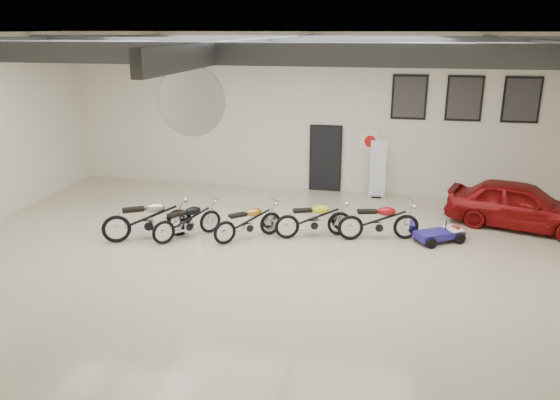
% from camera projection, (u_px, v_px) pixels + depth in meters
% --- Properties ---
extents(floor, '(16.00, 12.00, 0.01)m').
position_uv_depth(floor, '(269.00, 261.00, 12.48)').
color(floor, '#C4B695').
rests_on(floor, ground).
extents(ceiling, '(16.00, 12.00, 0.01)m').
position_uv_depth(ceiling, '(268.00, 33.00, 10.98)').
color(ceiling, slate).
rests_on(ceiling, back_wall).
extents(back_wall, '(16.00, 0.02, 5.00)m').
position_uv_depth(back_wall, '(311.00, 114.00, 17.33)').
color(back_wall, beige).
rests_on(back_wall, floor).
extents(ceiling_beams, '(15.80, 11.80, 0.32)m').
position_uv_depth(ceiling_beams, '(268.00, 46.00, 11.05)').
color(ceiling_beams, '#56585E').
rests_on(ceiling_beams, ceiling).
extents(door, '(0.92, 0.08, 2.10)m').
position_uv_depth(door, '(325.00, 159.00, 17.62)').
color(door, black).
rests_on(door, back_wall).
extents(logo_plaque, '(2.30, 0.06, 1.16)m').
position_uv_depth(logo_plaque, '(191.00, 101.00, 17.98)').
color(logo_plaque, silver).
rests_on(logo_plaque, back_wall).
extents(poster_left, '(1.05, 0.08, 1.35)m').
position_uv_depth(poster_left, '(409.00, 97.00, 16.52)').
color(poster_left, black).
rests_on(poster_left, back_wall).
extents(poster_mid, '(1.05, 0.08, 1.35)m').
position_uv_depth(poster_mid, '(464.00, 98.00, 16.20)').
color(poster_mid, black).
rests_on(poster_mid, back_wall).
extents(poster_right, '(1.05, 0.08, 1.35)m').
position_uv_depth(poster_right, '(522.00, 100.00, 15.88)').
color(poster_right, black).
rests_on(poster_right, back_wall).
extents(oil_sign, '(0.72, 0.10, 0.72)m').
position_uv_depth(oil_sign, '(370.00, 141.00, 17.15)').
color(oil_sign, white).
rests_on(oil_sign, back_wall).
extents(banner_stand, '(0.51, 0.24, 1.84)m').
position_uv_depth(banner_stand, '(378.00, 169.00, 16.90)').
color(banner_stand, white).
rests_on(banner_stand, floor).
extents(motorcycle_silver, '(2.24, 1.68, 1.14)m').
position_uv_depth(motorcycle_silver, '(148.00, 218.00, 13.63)').
color(motorcycle_silver, silver).
rests_on(motorcycle_silver, floor).
extents(motorcycle_black, '(1.67, 1.79, 0.97)m').
position_uv_depth(motorcycle_black, '(187.00, 220.00, 13.71)').
color(motorcycle_black, silver).
rests_on(motorcycle_black, floor).
extents(motorcycle_gold, '(1.75, 1.68, 0.96)m').
position_uv_depth(motorcycle_gold, '(248.00, 221.00, 13.65)').
color(motorcycle_gold, silver).
rests_on(motorcycle_gold, floor).
extents(motorcycle_yellow, '(2.03, 1.29, 1.01)m').
position_uv_depth(motorcycle_yellow, '(314.00, 218.00, 13.79)').
color(motorcycle_yellow, silver).
rests_on(motorcycle_yellow, floor).
extents(motorcycle_red, '(2.09, 1.09, 1.04)m').
position_uv_depth(motorcycle_red, '(379.00, 220.00, 13.61)').
color(motorcycle_red, silver).
rests_on(motorcycle_red, floor).
extents(go_kart, '(1.62, 1.37, 0.54)m').
position_uv_depth(go_kart, '(444.00, 231.00, 13.57)').
color(go_kart, navy).
rests_on(go_kart, floor).
extents(vintage_car, '(2.51, 3.98, 1.26)m').
position_uv_depth(vintage_car, '(520.00, 205.00, 14.43)').
color(vintage_car, maroon).
rests_on(vintage_car, floor).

